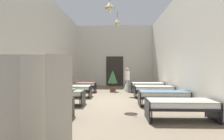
# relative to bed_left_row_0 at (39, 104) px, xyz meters

# --- Properties ---
(ground_plane) EXTENTS (6.77, 14.11, 0.10)m
(ground_plane) POSITION_rel_bed_left_row_0_xyz_m (2.03, 2.85, -0.49)
(ground_plane) COLOR #7A6B56
(room_shell) EXTENTS (6.57, 13.71, 4.95)m
(room_shell) POSITION_rel_bed_left_row_0_xyz_m (2.03, 4.21, 2.04)
(room_shell) COLOR silver
(room_shell) RESTS_ON ground
(bed_left_row_0) EXTENTS (1.90, 0.84, 0.57)m
(bed_left_row_0) POSITION_rel_bed_left_row_0_xyz_m (0.00, 0.00, 0.00)
(bed_left_row_0) COLOR black
(bed_left_row_0) RESTS_ON ground
(bed_right_row_0) EXTENTS (1.90, 0.84, 0.57)m
(bed_right_row_0) POSITION_rel_bed_left_row_0_xyz_m (4.07, 0.00, 0.00)
(bed_right_row_0) COLOR black
(bed_right_row_0) RESTS_ON ground
(bed_left_row_1) EXTENTS (1.90, 0.84, 0.57)m
(bed_left_row_1) POSITION_rel_bed_left_row_0_xyz_m (0.00, 1.90, 0.00)
(bed_left_row_1) COLOR black
(bed_left_row_1) RESTS_ON ground
(bed_right_row_1) EXTENTS (1.90, 0.84, 0.57)m
(bed_right_row_1) POSITION_rel_bed_left_row_0_xyz_m (4.07, 1.90, 0.00)
(bed_right_row_1) COLOR black
(bed_right_row_1) RESTS_ON ground
(bed_left_row_2) EXTENTS (1.90, 0.84, 0.57)m
(bed_left_row_2) POSITION_rel_bed_left_row_0_xyz_m (0.00, 3.80, 0.00)
(bed_left_row_2) COLOR black
(bed_left_row_2) RESTS_ON ground
(bed_right_row_2) EXTENTS (1.90, 0.84, 0.57)m
(bed_right_row_2) POSITION_rel_bed_left_row_0_xyz_m (4.07, 3.80, 0.00)
(bed_right_row_2) COLOR black
(bed_right_row_2) RESTS_ON ground
(bed_left_row_3) EXTENTS (1.90, 0.84, 0.57)m
(bed_left_row_3) POSITION_rel_bed_left_row_0_xyz_m (0.00, 5.70, 0.00)
(bed_left_row_3) COLOR black
(bed_left_row_3) RESTS_ON ground
(bed_right_row_3) EXTENTS (1.90, 0.84, 0.57)m
(bed_right_row_3) POSITION_rel_bed_left_row_0_xyz_m (4.07, 5.70, 0.00)
(bed_right_row_3) COLOR black
(bed_right_row_3) RESTS_ON ground
(nurse_near_aisle) EXTENTS (0.52, 0.52, 1.49)m
(nurse_near_aisle) POSITION_rel_bed_left_row_0_xyz_m (2.88, 6.09, 0.09)
(nurse_near_aisle) COLOR white
(nurse_near_aisle) RESTS_ON ground
(patient_seated_primary) EXTENTS (0.44, 0.44, 0.80)m
(patient_seated_primary) POSITION_rel_bed_left_row_0_xyz_m (0.35, 1.86, 0.43)
(patient_seated_primary) COLOR gray
(patient_seated_primary) RESTS_ON bed_left_row_1
(potted_plant) EXTENTS (0.60, 0.60, 1.33)m
(potted_plant) POSITION_rel_bed_left_row_0_xyz_m (1.98, 5.97, 0.39)
(potted_plant) COLOR brown
(potted_plant) RESTS_ON ground
(privacy_screen) EXTENTS (1.22, 0.30, 1.70)m
(privacy_screen) POSITION_rel_bed_left_row_0_xyz_m (0.95, -2.29, 0.41)
(privacy_screen) COLOR #BCB29E
(privacy_screen) RESTS_ON ground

